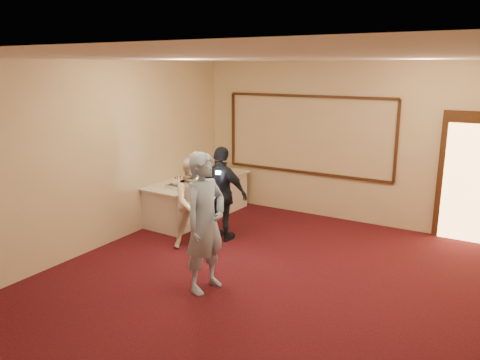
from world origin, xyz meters
name	(u,v)px	position (x,y,z in m)	size (l,w,h in m)	color
floor	(258,291)	(0.00, 0.00, 0.00)	(7.00, 7.00, 0.00)	black
room_walls	(260,140)	(0.00, 0.00, 2.03)	(6.04, 7.04, 3.02)	beige
wall_molding	(307,135)	(-0.80, 3.47, 1.60)	(3.45, 0.04, 1.55)	#351A10
doorway	(471,179)	(2.15, 3.45, 1.08)	(1.05, 0.07, 2.20)	#351A10
buffet_table	(198,198)	(-2.53, 2.20, 0.39)	(1.05, 2.44, 0.77)	silver
pavlova_tray	(180,183)	(-2.42, 1.49, 0.85)	(0.35, 0.51, 0.18)	#ADAFB4
cupcake_stand	(215,162)	(-2.72, 3.09, 0.92)	(0.30, 0.30, 0.43)	#EF5D7E
plate_stack_a	(195,174)	(-2.63, 2.23, 0.84)	(0.17, 0.17, 0.14)	white
plate_stack_b	(214,171)	(-2.44, 2.63, 0.85)	(0.20, 0.20, 0.17)	white
tart	(196,181)	(-2.39, 1.94, 0.80)	(0.30, 0.30, 0.06)	white
man	(205,223)	(-0.64, -0.28, 0.93)	(0.68, 0.44, 1.86)	#8FAED9
woman	(194,203)	(-1.68, 0.89, 0.74)	(0.72, 0.56, 1.48)	white
guest	(222,194)	(-1.44, 1.38, 0.81)	(0.95, 0.39, 1.62)	black
camera_flash	(218,173)	(-1.38, 1.16, 1.23)	(0.07, 0.04, 0.05)	white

